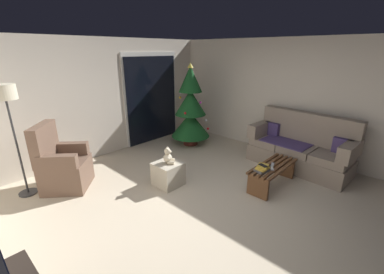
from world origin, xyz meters
TOP-DOWN VIEW (x-y plane):
  - ground_plane at (0.00, 0.00)m, footprint 7.00×7.00m
  - wall_back at (0.00, 3.06)m, footprint 5.72×0.12m
  - wall_right at (2.86, 0.00)m, footprint 0.12×6.00m
  - patio_door_frame at (1.37, 2.99)m, footprint 1.60×0.02m
  - patio_door_glass at (1.37, 2.97)m, footprint 1.50×0.02m
  - couch at (2.32, -0.45)m, footprint 0.91×1.99m
  - coffee_table at (1.25, -0.40)m, footprint 1.10×0.40m
  - remote_white at (1.10, -0.45)m, footprint 0.15×0.13m
  - remote_graphite at (1.12, -0.34)m, footprint 0.07×0.16m
  - remote_silver at (1.22, -0.40)m, footprint 0.16×0.09m
  - book_stack at (0.91, -0.38)m, footprint 0.24×0.21m
  - cell_phone at (0.90, -0.39)m, footprint 0.11×0.16m
  - christmas_tree at (1.77, 2.03)m, footprint 0.94×0.94m
  - armchair at (-1.23, 2.17)m, footprint 0.97×0.97m
  - floor_lamp at (-1.74, 2.41)m, footprint 0.32×0.32m
  - ottoman at (0.05, 0.94)m, footprint 0.44×0.44m
  - teddy_bear_cream at (0.05, 0.93)m, footprint 0.21×0.22m

SIDE VIEW (x-z plane):
  - ground_plane at x=0.00m, z-range 0.00..0.00m
  - ottoman at x=0.05m, z-range 0.00..0.41m
  - coffee_table at x=1.25m, z-range 0.07..0.45m
  - couch at x=2.32m, z-range -0.14..0.94m
  - remote_white at x=1.10m, z-range 0.39..0.41m
  - remote_graphite at x=1.12m, z-range 0.39..0.41m
  - remote_silver at x=1.22m, z-range 0.39..0.41m
  - armchair at x=-1.23m, z-range -0.16..0.97m
  - book_stack at x=0.91m, z-range 0.39..0.50m
  - cell_phone at x=0.90m, z-range 0.50..0.51m
  - teddy_bear_cream at x=0.05m, z-range 0.39..0.68m
  - christmas_tree at x=1.77m, z-range -0.11..1.86m
  - patio_door_glass at x=1.37m, z-range 0.00..2.10m
  - patio_door_frame at x=1.37m, z-range 0.00..2.20m
  - wall_back at x=0.00m, z-range 0.00..2.50m
  - wall_right at x=2.86m, z-range 0.00..2.50m
  - floor_lamp at x=-1.74m, z-range 0.61..2.40m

